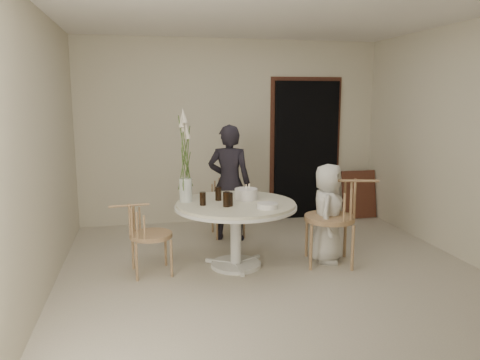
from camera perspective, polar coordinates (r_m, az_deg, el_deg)
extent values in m
plane|color=beige|center=(5.16, 3.96, -11.10)|extent=(4.50, 4.50, 0.00)
plane|color=white|center=(4.88, 4.36, 19.94)|extent=(4.50, 4.50, 0.00)
plane|color=beige|center=(7.02, -0.99, 5.90)|extent=(4.50, 0.00, 4.50)
plane|color=beige|center=(2.77, 17.18, -1.02)|extent=(4.50, 0.00, 4.50)
plane|color=beige|center=(4.74, -23.05, 3.08)|extent=(0.00, 4.50, 4.50)
plane|color=beige|center=(5.87, 25.79, 4.09)|extent=(0.00, 4.50, 4.50)
cube|color=black|center=(7.30, 8.03, 3.60)|extent=(1.00, 0.10, 2.10)
cube|color=brown|center=(7.33, 7.93, 4.10)|extent=(1.12, 0.03, 2.22)
cylinder|color=silver|center=(5.30, -0.50, -10.25)|extent=(0.56, 0.56, 0.04)
cylinder|color=silver|center=(5.20, -0.50, -6.89)|extent=(0.12, 0.12, 0.65)
cylinder|color=silver|center=(5.11, -0.51, -3.24)|extent=(1.33, 1.33, 0.03)
cylinder|color=beige|center=(5.10, -0.51, -2.96)|extent=(1.30, 1.30, 0.04)
cube|color=brown|center=(7.50, 14.29, -1.72)|extent=(0.56, 0.18, 0.74)
cylinder|color=tan|center=(6.18, -2.82, -5.48)|extent=(0.03, 0.03, 0.41)
cylinder|color=tan|center=(6.25, 0.49, -5.29)|extent=(0.03, 0.03, 0.41)
cylinder|color=tan|center=(6.53, -3.37, -4.64)|extent=(0.03, 0.03, 0.41)
cylinder|color=tan|center=(6.59, -0.23, -4.47)|extent=(0.03, 0.03, 0.41)
cylinder|color=tan|center=(6.33, -1.49, -3.01)|extent=(0.46, 0.46, 0.05)
cylinder|color=tan|center=(5.59, 8.13, -6.74)|extent=(0.03, 0.03, 0.50)
cylinder|color=tan|center=(5.17, 8.64, -8.17)|extent=(0.03, 0.03, 0.50)
cylinder|color=tan|center=(5.66, 12.68, -6.69)|extent=(0.03, 0.03, 0.50)
cylinder|color=tan|center=(5.24, 13.57, -8.10)|extent=(0.03, 0.03, 0.50)
cylinder|color=tan|center=(5.34, 10.85, -4.59)|extent=(0.56, 0.56, 0.06)
cylinder|color=tan|center=(4.99, -8.36, -9.45)|extent=(0.03, 0.03, 0.40)
cylinder|color=tan|center=(5.33, -9.06, -8.21)|extent=(0.03, 0.03, 0.40)
cylinder|color=tan|center=(4.95, -12.49, -9.78)|extent=(0.03, 0.03, 0.40)
cylinder|color=tan|center=(5.28, -12.92, -8.50)|extent=(0.03, 0.03, 0.40)
cylinder|color=tan|center=(5.07, -10.79, -6.63)|extent=(0.45, 0.45, 0.04)
imported|color=black|center=(6.09, -1.31, -0.34)|extent=(0.64, 0.51, 1.52)
imported|color=silver|center=(5.39, 10.62, -4.01)|extent=(0.58, 0.66, 1.13)
cylinder|color=white|center=(5.24, 0.75, -1.71)|extent=(0.26, 0.26, 0.12)
cylinder|color=#FFDBA1|center=(5.22, 0.75, -0.79)|extent=(0.01, 0.01, 0.05)
cylinder|color=#FFDBA1|center=(5.26, 1.11, -0.71)|extent=(0.01, 0.01, 0.05)
cylinder|color=black|center=(4.91, -1.26, -2.38)|extent=(0.08, 0.08, 0.14)
cylinder|color=black|center=(4.88, -1.66, -2.37)|extent=(0.08, 0.08, 0.16)
cylinder|color=black|center=(4.97, -4.56, -2.29)|extent=(0.08, 0.08, 0.14)
cylinder|color=black|center=(5.18, -2.65, -1.68)|extent=(0.07, 0.07, 0.15)
cylinder|color=white|center=(4.83, 3.37, -3.15)|extent=(0.26, 0.26, 0.05)
cylinder|color=silver|center=(5.14, -6.63, -1.22)|extent=(0.14, 0.14, 0.26)
cylinder|color=#45622A|center=(5.11, -6.46, 2.39)|extent=(0.01, 0.01, 0.65)
cone|color=beige|center=(5.07, -6.53, 6.02)|extent=(0.06, 0.06, 0.17)
cylinder|color=#45622A|center=(5.11, -6.81, 2.71)|extent=(0.01, 0.01, 0.70)
cone|color=beige|center=(5.08, -6.90, 6.65)|extent=(0.06, 0.06, 0.17)
cylinder|color=#45622A|center=(5.08, -7.03, 2.97)|extent=(0.01, 0.01, 0.76)
cone|color=beige|center=(5.05, -7.12, 7.25)|extent=(0.06, 0.06, 0.17)
cylinder|color=#45622A|center=(5.05, -6.81, 3.26)|extent=(0.01, 0.01, 0.81)
cone|color=beige|center=(5.02, -6.91, 7.88)|extent=(0.06, 0.06, 0.17)
cylinder|color=#45622A|center=(5.08, -6.44, 2.34)|extent=(0.01, 0.01, 0.65)
cone|color=beige|center=(5.04, -6.52, 5.99)|extent=(0.06, 0.06, 0.17)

